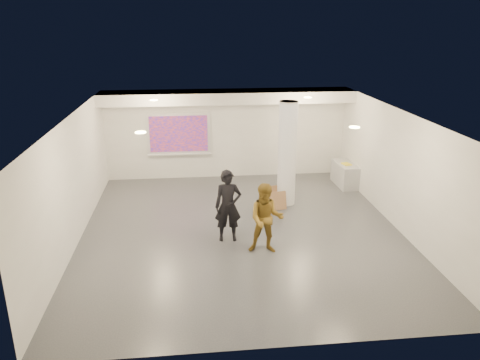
{
  "coord_description": "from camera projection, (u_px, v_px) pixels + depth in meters",
  "views": [
    {
      "loc": [
        -1.21,
        -10.77,
        5.09
      ],
      "look_at": [
        0.0,
        0.4,
        1.25
      ],
      "focal_mm": 35.0,
      "sensor_mm": 36.0,
      "label": 1
    }
  ],
  "objects": [
    {
      "name": "credenza",
      "position": [
        345.0,
        174.0,
        15.14
      ],
      "size": [
        0.57,
        1.29,
        0.74
      ],
      "primitive_type": "cube",
      "rotation": [
        0.0,
        0.0,
        0.04
      ],
      "color": "#A1A3A6",
      "rests_on": "floor"
    },
    {
      "name": "downlight_sw",
      "position": [
        141.0,
        132.0,
        9.3
      ],
      "size": [
        0.22,
        0.22,
        0.02
      ],
      "primitive_type": "cylinder",
      "color": "#F9ED92",
      "rests_on": "ceiling"
    },
    {
      "name": "cardboard_front",
      "position": [
        278.0,
        201.0,
        13.2
      ],
      "size": [
        0.5,
        0.25,
        0.52
      ],
      "primitive_type": "cube",
      "rotation": [
        -0.22,
        0.0,
        0.18
      ],
      "color": "olive",
      "rests_on": "floor"
    },
    {
      "name": "wall_right",
      "position": [
        399.0,
        170.0,
        11.82
      ],
      "size": [
        0.01,
        9.0,
        3.0
      ],
      "primitive_type": "cube",
      "color": "silver",
      "rests_on": "floor"
    },
    {
      "name": "wall_left",
      "position": [
        73.0,
        181.0,
        11.01
      ],
      "size": [
        0.01,
        9.0,
        3.0
      ],
      "primitive_type": "cube",
      "color": "silver",
      "rests_on": "floor"
    },
    {
      "name": "floor",
      "position": [
        242.0,
        231.0,
        11.9
      ],
      "size": [
        8.0,
        9.0,
        0.01
      ],
      "primitive_type": "cube",
      "color": "#393B40",
      "rests_on": "ground"
    },
    {
      "name": "column",
      "position": [
        287.0,
        154.0,
        13.26
      ],
      "size": [
        0.52,
        0.52,
        3.0
      ],
      "primitive_type": "cylinder",
      "color": "white",
      "rests_on": "floor"
    },
    {
      "name": "man",
      "position": [
        266.0,
        219.0,
        10.61
      ],
      "size": [
        0.9,
        0.75,
        1.66
      ],
      "primitive_type": "imported",
      "rotation": [
        0.0,
        0.0,
        -0.16
      ],
      "color": "olive",
      "rests_on": "floor"
    },
    {
      "name": "soffit_band",
      "position": [
        228.0,
        97.0,
        14.7
      ],
      "size": [
        8.0,
        1.1,
        0.36
      ],
      "primitive_type": "cube",
      "color": "silver",
      "rests_on": "ceiling"
    },
    {
      "name": "downlight_se",
      "position": [
        355.0,
        127.0,
        9.75
      ],
      "size": [
        0.22,
        0.22,
        0.02
      ],
      "primitive_type": "cylinder",
      "color": "#F9ED92",
      "rests_on": "ceiling"
    },
    {
      "name": "postit_pad",
      "position": [
        347.0,
        164.0,
        14.89
      ],
      "size": [
        0.29,
        0.36,
        0.03
      ],
      "primitive_type": "cube",
      "rotation": [
        0.0,
        0.0,
        0.23
      ],
      "color": "yellow",
      "rests_on": "credenza"
    },
    {
      "name": "downlight_ne",
      "position": [
        308.0,
        97.0,
        13.51
      ],
      "size": [
        0.22,
        0.22,
        0.02
      ],
      "primitive_type": "cylinder",
      "color": "#F9ED92",
      "rests_on": "ceiling"
    },
    {
      "name": "downlight_nw",
      "position": [
        154.0,
        100.0,
        13.06
      ],
      "size": [
        0.22,
        0.22,
        0.02
      ],
      "primitive_type": "cylinder",
      "color": "#F9ED92",
      "rests_on": "ceiling"
    },
    {
      "name": "wall_back",
      "position": [
        227.0,
        134.0,
        15.65
      ],
      "size": [
        8.0,
        0.01,
        3.0
      ],
      "primitive_type": "cube",
      "color": "silver",
      "rests_on": "floor"
    },
    {
      "name": "ceiling",
      "position": [
        242.0,
        115.0,
        10.93
      ],
      "size": [
        8.0,
        9.0,
        0.01
      ],
      "primitive_type": "cube",
      "color": "white",
      "rests_on": "floor"
    },
    {
      "name": "wall_front",
      "position": [
        274.0,
        267.0,
        7.18
      ],
      "size": [
        8.0,
        0.01,
        3.0
      ],
      "primitive_type": "cube",
      "color": "silver",
      "rests_on": "floor"
    },
    {
      "name": "cardboard_back",
      "position": [
        279.0,
        194.0,
        13.65
      ],
      "size": [
        0.53,
        0.24,
        0.56
      ],
      "primitive_type": "cube",
      "rotation": [
        -0.13,
        0.0,
        0.25
      ],
      "color": "olive",
      "rests_on": "floor"
    },
    {
      "name": "projection_screen",
      "position": [
        179.0,
        134.0,
        15.43
      ],
      "size": [
        2.1,
        0.13,
        1.42
      ],
      "color": "silver",
      "rests_on": "wall_back"
    },
    {
      "name": "woman",
      "position": [
        228.0,
        206.0,
        11.19
      ],
      "size": [
        0.66,
        0.44,
        1.77
      ],
      "primitive_type": "imported",
      "rotation": [
        0.0,
        0.0,
        -0.03
      ],
      "color": "black",
      "rests_on": "floor"
    }
  ]
}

